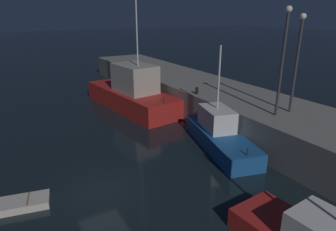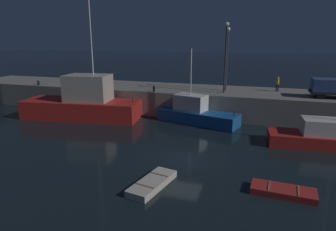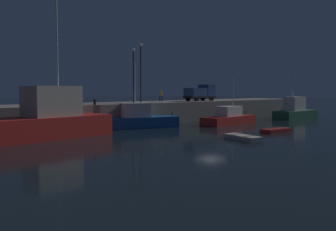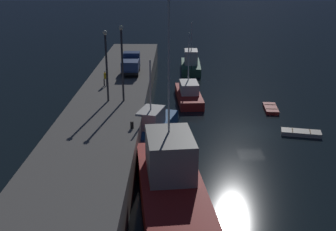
# 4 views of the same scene
# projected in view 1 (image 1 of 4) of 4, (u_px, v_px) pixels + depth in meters

# --- Properties ---
(ground_plane) EXTENTS (320.00, 320.00, 0.00)m
(ground_plane) POSITION_uv_depth(u_px,v_px,m) (101.00, 191.00, 17.21)
(ground_plane) COLOR black
(pier_quay) EXTENTS (66.43, 7.43, 2.78)m
(pier_quay) POSITION_uv_depth(u_px,v_px,m) (275.00, 124.00, 23.60)
(pier_quay) COLOR gray
(pier_quay) RESTS_ON ground
(fishing_trawler_red) EXTENTS (8.91, 4.72, 7.59)m
(fishing_trawler_red) POSITION_uv_depth(u_px,v_px,m) (219.00, 134.00, 22.57)
(fishing_trawler_red) COLOR #195193
(fishing_trawler_red) RESTS_ON ground
(fishing_boat_blue) EXTENTS (13.10, 5.71, 14.90)m
(fishing_boat_blue) POSITION_uv_depth(u_px,v_px,m) (132.00, 93.00, 31.40)
(fishing_boat_blue) COLOR red
(fishing_boat_blue) RESTS_ON ground
(rowboat_white_mid) EXTENTS (2.08, 3.93, 0.45)m
(rowboat_white_mid) POSITION_uv_depth(u_px,v_px,m) (12.00, 205.00, 15.62)
(rowboat_white_mid) COLOR beige
(rowboat_white_mid) RESTS_ON ground
(lamp_post_west) EXTENTS (0.44, 0.44, 6.97)m
(lamp_post_west) POSITION_uv_depth(u_px,v_px,m) (297.00, 56.00, 20.81)
(lamp_post_west) COLOR #38383D
(lamp_post_west) RESTS_ON pier_quay
(lamp_post_east) EXTENTS (0.44, 0.44, 7.43)m
(lamp_post_east) POSITION_uv_depth(u_px,v_px,m) (283.00, 54.00, 19.99)
(lamp_post_east) COLOR #38383D
(lamp_post_east) RESTS_ON pier_quay
(bollard_west) EXTENTS (0.28, 0.28, 0.57)m
(bollard_west) POSITION_uv_depth(u_px,v_px,m) (128.00, 65.00, 39.45)
(bollard_west) COLOR black
(bollard_west) RESTS_ON pier_quay
(bollard_central) EXTENTS (0.28, 0.28, 0.62)m
(bollard_central) POSITION_uv_depth(u_px,v_px,m) (197.00, 91.00, 26.77)
(bollard_central) COLOR black
(bollard_central) RESTS_ON pier_quay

